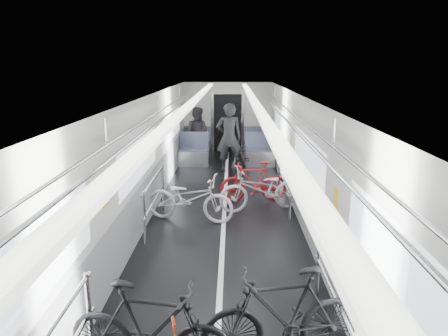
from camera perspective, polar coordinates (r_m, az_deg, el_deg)
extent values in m
cube|color=black|center=(7.43, -0.12, -9.11)|extent=(3.00, 14.00, 0.01)
cube|color=white|center=(6.83, -0.13, 9.64)|extent=(3.00, 14.00, 0.02)
cube|color=silver|center=(7.22, -12.11, -0.08)|extent=(0.02, 14.00, 2.40)
cube|color=silver|center=(7.16, 11.97, -0.21)|extent=(0.02, 14.00, 2.40)
cube|color=silver|center=(13.92, 0.53, 7.22)|extent=(3.00, 0.02, 2.40)
cube|color=white|center=(7.43, -0.12, -9.09)|extent=(0.08, 13.80, 0.01)
cube|color=gray|center=(7.44, -11.57, -5.68)|extent=(0.01, 13.90, 0.90)
cube|color=gray|center=(7.38, 11.43, -5.85)|extent=(0.01, 13.90, 0.90)
cube|color=white|center=(7.17, -11.96, 1.46)|extent=(0.01, 10.80, 0.75)
cube|color=white|center=(7.11, 11.81, 1.35)|extent=(0.01, 10.80, 0.75)
cube|color=white|center=(6.87, -4.78, 9.11)|extent=(0.14, 13.40, 0.05)
cube|color=white|center=(6.84, 4.54, 9.10)|extent=(0.14, 13.40, 0.05)
cube|color=black|center=(13.88, 0.52, 6.37)|extent=(0.95, 0.10, 2.00)
imported|color=black|center=(4.20, -10.37, -21.94)|extent=(1.75, 0.75, 1.02)
imported|color=silver|center=(7.82, -4.98, -4.31)|extent=(1.86, 0.98, 0.93)
imported|color=black|center=(4.37, 8.40, -20.12)|extent=(1.78, 0.80, 1.03)
imported|color=#B5B6BB|center=(8.33, 5.40, -3.05)|extent=(1.90, 1.06, 0.95)
imported|color=#A01317|center=(8.90, 4.27, -1.98)|extent=(1.56, 0.63, 0.91)
imported|color=black|center=(11.31, 2.45, 1.51)|extent=(0.97, 1.72, 0.85)
imported|color=black|center=(11.30, 0.69, 4.35)|extent=(0.75, 0.53, 1.96)
imported|color=#2D2930|center=(12.88, -3.89, 4.98)|extent=(0.98, 0.86, 1.68)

